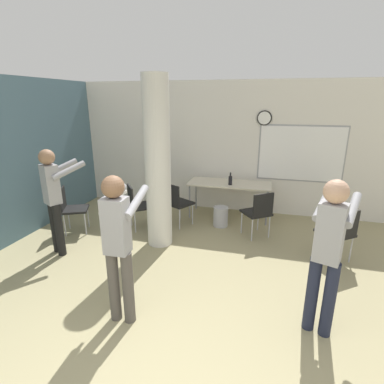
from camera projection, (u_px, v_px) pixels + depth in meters
The scene contains 14 objects.
wall_left_accent at pixel (4, 163), 5.00m from camera, with size 0.12×7.00×2.80m.
wall_back at pixel (234, 148), 6.50m from camera, with size 8.00×0.15×2.80m.
support_pillar at pixel (158, 165), 4.87m from camera, with size 0.42×0.42×2.80m.
folding_table at pixel (230, 185), 6.25m from camera, with size 1.70×0.68×0.75m.
bottle_on_table at pixel (230, 180), 6.07m from camera, with size 0.08×0.08×0.26m.
waste_bin at pixel (221, 216), 5.92m from camera, with size 0.29×0.29×0.39m.
chair_near_pillar at pixel (138, 203), 5.72m from camera, with size 0.62×0.62×0.87m.
chair_by_left_wall at pixel (71, 206), 5.56m from camera, with size 0.59×0.59×0.87m.
chair_table_right at pixel (258, 211), 5.34m from camera, with size 0.61×0.61×0.87m.
chair_table_left at pixel (177, 201), 5.85m from camera, with size 0.60×0.60×0.87m.
chair_mid_room at pixel (339, 231), 4.52m from camera, with size 0.62×0.62×0.87m.
person_playing_side at pixel (328, 247), 3.00m from camera, with size 0.53×0.71×1.71m.
person_watching_back at pixel (54, 194), 4.65m from camera, with size 0.59×0.69×1.71m.
person_playing_front at pixel (118, 239), 3.17m from camera, with size 0.38×0.67×1.70m.
Camera 1 is at (0.81, -1.45, 2.42)m, focal length 28.00 mm.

